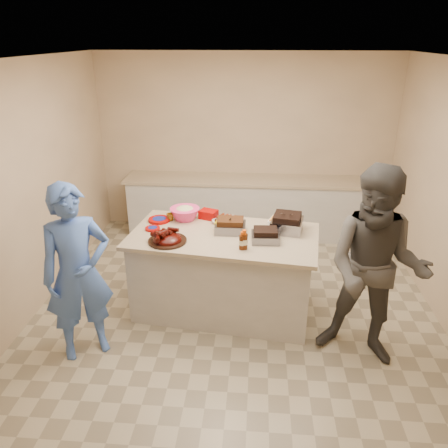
# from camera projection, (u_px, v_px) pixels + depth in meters

# --- Properties ---
(room) EXTENTS (4.50, 5.00, 2.70)m
(room) POSITION_uv_depth(u_px,v_px,m) (235.00, 313.00, 4.95)
(room) COLOR tan
(room) RESTS_ON ground
(back_counter) EXTENTS (3.60, 0.64, 0.90)m
(back_counter) POSITION_uv_depth(u_px,v_px,m) (243.00, 206.00, 6.78)
(back_counter) COLOR beige
(back_counter) RESTS_ON ground
(island) EXTENTS (2.11, 1.29, 0.94)m
(island) POSITION_uv_depth(u_px,v_px,m) (224.00, 308.00, 5.04)
(island) COLOR beige
(island) RESTS_ON ground
(rib_platter) EXTENTS (0.49, 0.49, 0.16)m
(rib_platter) POSITION_uv_depth(u_px,v_px,m) (168.00, 242.00, 4.50)
(rib_platter) COLOR #3F0803
(rib_platter) RESTS_ON island
(pulled_pork_tray) EXTENTS (0.33, 0.25, 0.10)m
(pulled_pork_tray) POSITION_uv_depth(u_px,v_px,m) (230.00, 232.00, 4.72)
(pulled_pork_tray) COLOR #47230F
(pulled_pork_tray) RESTS_ON island
(brisket_tray) EXTENTS (0.29, 0.25, 0.08)m
(brisket_tray) POSITION_uv_depth(u_px,v_px,m) (265.00, 241.00, 4.51)
(brisket_tray) COLOR black
(brisket_tray) RESTS_ON island
(roasting_pan) EXTENTS (0.38, 0.38, 0.13)m
(roasting_pan) POSITION_uv_depth(u_px,v_px,m) (286.00, 231.00, 4.75)
(roasting_pan) COLOR gray
(roasting_pan) RESTS_ON island
(coleslaw_bowl) EXTENTS (0.38, 0.38, 0.23)m
(coleslaw_bowl) POSITION_uv_depth(u_px,v_px,m) (185.00, 219.00, 5.04)
(coleslaw_bowl) COLOR #F1367A
(coleslaw_bowl) RESTS_ON island
(sausage_plate) EXTENTS (0.41, 0.41, 0.05)m
(sausage_plate) POSITION_uv_depth(u_px,v_px,m) (229.00, 221.00, 4.99)
(sausage_plate) COLOR silver
(sausage_plate) RESTS_ON island
(mac_cheese_dish) EXTENTS (0.35, 0.30, 0.08)m
(mac_cheese_dish) POSITION_uv_depth(u_px,v_px,m) (283.00, 225.00, 4.90)
(mac_cheese_dish) COLOR orange
(mac_cheese_dish) RESTS_ON island
(bbq_bottle_a) EXTENTS (0.08, 0.08, 0.21)m
(bbq_bottle_a) POSITION_uv_depth(u_px,v_px,m) (244.00, 249.00, 4.35)
(bbq_bottle_a) COLOR #3E1805
(bbq_bottle_a) RESTS_ON island
(bbq_bottle_b) EXTENTS (0.07, 0.07, 0.19)m
(bbq_bottle_b) POSITION_uv_depth(u_px,v_px,m) (242.00, 249.00, 4.34)
(bbq_bottle_b) COLOR #3E1805
(bbq_bottle_b) RESTS_ON island
(mustard_bottle) EXTENTS (0.05, 0.05, 0.13)m
(mustard_bottle) POSITION_uv_depth(u_px,v_px,m) (217.00, 231.00, 4.75)
(mustard_bottle) COLOR #DCAF09
(mustard_bottle) RESTS_ON island
(sauce_bowl) EXTENTS (0.13, 0.06, 0.13)m
(sauce_bowl) POSITION_uv_depth(u_px,v_px,m) (217.00, 223.00, 4.93)
(sauce_bowl) COLOR silver
(sauce_bowl) RESTS_ON island
(plate_stack_large) EXTENTS (0.28, 0.28, 0.03)m
(plate_stack_large) POSITION_uv_depth(u_px,v_px,m) (159.00, 221.00, 4.99)
(plate_stack_large) COLOR #920402
(plate_stack_large) RESTS_ON island
(plate_stack_small) EXTENTS (0.18, 0.18, 0.02)m
(plate_stack_small) POSITION_uv_depth(u_px,v_px,m) (153.00, 229.00, 4.78)
(plate_stack_small) COLOR #920402
(plate_stack_small) RESTS_ON island
(plastic_cup) EXTENTS (0.10, 0.09, 0.09)m
(plastic_cup) POSITION_uv_depth(u_px,v_px,m) (170.00, 220.00, 5.01)
(plastic_cup) COLOR #85570F
(plastic_cup) RESTS_ON island
(basket_stack) EXTENTS (0.23, 0.21, 0.10)m
(basket_stack) POSITION_uv_depth(u_px,v_px,m) (209.00, 218.00, 5.07)
(basket_stack) COLOR #920402
(basket_stack) RESTS_ON island
(guest_blue) EXTENTS (1.46, 1.82, 0.42)m
(guest_blue) POSITION_uv_depth(u_px,v_px,m) (89.00, 349.00, 4.38)
(guest_blue) COLOR #476EC6
(guest_blue) RESTS_ON ground
(guest_gray) EXTENTS (1.53, 2.12, 0.73)m
(guest_gray) POSITION_uv_depth(u_px,v_px,m) (362.00, 354.00, 4.31)
(guest_gray) COLOR #4E4B46
(guest_gray) RESTS_ON ground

